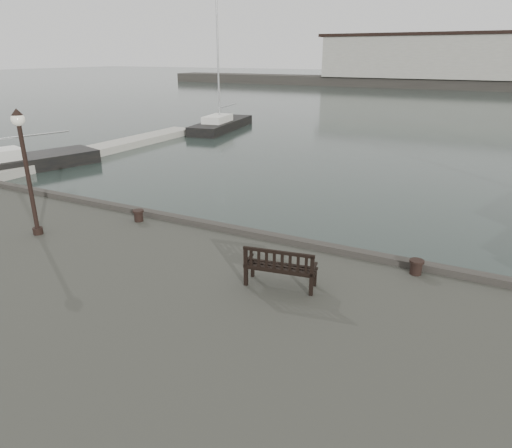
# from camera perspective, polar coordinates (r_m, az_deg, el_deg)

# --- Properties ---
(ground) EXTENTS (400.00, 400.00, 0.00)m
(ground) POSITION_cam_1_polar(r_m,az_deg,el_deg) (13.71, 4.61, -8.26)
(ground) COLOR black
(ground) RESTS_ON ground
(pontoon) EXTENTS (2.00, 24.00, 0.50)m
(pontoon) POSITION_cam_1_polar(r_m,az_deg,el_deg) (33.03, -21.52, 8.01)
(pontoon) COLOR #B5B2A8
(pontoon) RESTS_ON ground
(breakwater) EXTENTS (140.00, 9.50, 12.20)m
(breakwater) POSITION_cam_1_polar(r_m,az_deg,el_deg) (103.55, 23.72, 17.59)
(breakwater) COLOR #383530
(breakwater) RESTS_ON ground
(bench) EXTENTS (1.70, 0.82, 0.94)m
(bench) POSITION_cam_1_polar(r_m,az_deg,el_deg) (10.49, 3.06, -6.29)
(bench) COLOR black
(bench) RESTS_ON quay
(bollard_left) EXTENTS (0.39, 0.39, 0.37)m
(bollard_left) POSITION_cam_1_polar(r_m,az_deg,el_deg) (15.01, -14.47, 1.02)
(bollard_left) COLOR black
(bollard_left) RESTS_ON quay
(bollard_right) EXTENTS (0.41, 0.41, 0.37)m
(bollard_right) POSITION_cam_1_polar(r_m,az_deg,el_deg) (11.73, 19.38, -5.10)
(bollard_right) COLOR black
(bollard_right) RESTS_ON quay
(lamp_post) EXTENTS (0.37, 0.37, 3.65)m
(lamp_post) POSITION_cam_1_polar(r_m,az_deg,el_deg) (14.41, -26.96, 7.56)
(lamp_post) COLOR black
(lamp_post) RESTS_ON quay
(yacht_a) EXTENTS (5.52, 10.56, 13.88)m
(yacht_a) POSITION_cam_1_polar(r_m,az_deg,el_deg) (30.82, -28.42, 6.14)
(yacht_a) COLOR black
(yacht_a) RESTS_ON ground
(yacht_d) EXTENTS (4.04, 9.94, 12.13)m
(yacht_d) POSITION_cam_1_polar(r_m,az_deg,el_deg) (43.39, -4.29, 12.00)
(yacht_d) COLOR black
(yacht_d) RESTS_ON ground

